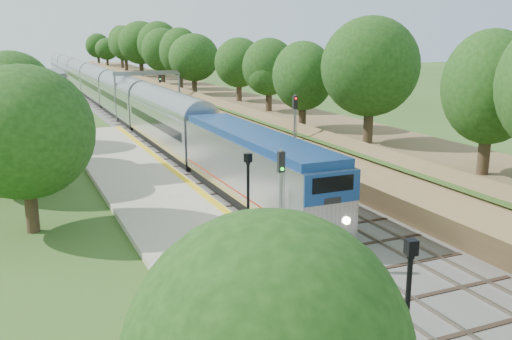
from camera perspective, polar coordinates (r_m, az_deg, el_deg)
name	(u,v)px	position (r m, az deg, el deg)	size (l,w,h in m)	color
ground	(430,328)	(23.02, 17.02, -14.84)	(320.00, 320.00, 0.00)	#2D4C19
trackbed	(137,116)	(77.42, -11.83, 5.33)	(9.50, 170.00, 0.28)	#4C4944
platform	(176,217)	(33.88, -7.98, -4.70)	(6.40, 68.00, 0.38)	#9F9580
yellow_stripe	(222,208)	(34.65, -3.44, -3.84)	(0.55, 68.00, 0.01)	gold
embankment	(197,99)	(79.31, -5.95, 7.11)	(10.64, 170.00, 11.70)	brown
station_building	(4,126)	(45.54, -23.86, 4.01)	(8.60, 6.60, 8.00)	silver
signal_gantry	(148,82)	(72.14, -10.79, 8.60)	(8.40, 0.38, 6.20)	slate
trees_behind_platform	(56,139)	(36.34, -19.35, 2.97)	(7.82, 53.32, 7.21)	#332316
train	(99,88)	(94.75, -15.46, 7.95)	(3.08, 144.45, 4.53)	black
lamppost_mid	(406,329)	(17.31, 14.75, -15.10)	(0.48, 0.48, 4.84)	black
lamppost_far	(248,206)	(27.92, -0.79, -3.59)	(0.47, 0.47, 4.73)	black
signal_platform	(281,195)	(25.42, 2.49, -2.52)	(0.32, 0.25, 5.38)	slate
signal_farside	(295,126)	(43.49, 3.89, 4.42)	(0.34, 0.27, 6.11)	slate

